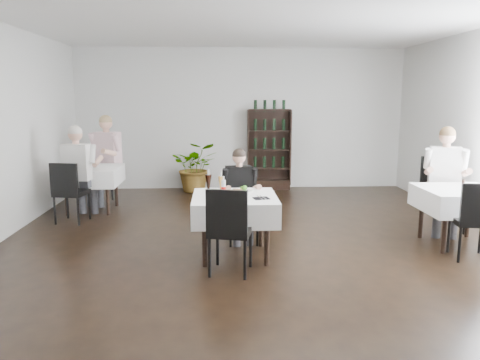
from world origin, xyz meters
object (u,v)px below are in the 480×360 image
at_px(wine_shelf, 269,150).
at_px(diner_main, 240,188).
at_px(potted_tree, 196,167).
at_px(main_table, 235,208).

height_order(wine_shelf, diner_main, wine_shelf).
distance_m(potted_tree, diner_main, 3.58).
height_order(main_table, potted_tree, potted_tree).
height_order(wine_shelf, potted_tree, wine_shelf).
bearing_deg(diner_main, wine_shelf, 77.68).
distance_m(wine_shelf, diner_main, 3.77).
height_order(potted_tree, diner_main, diner_main).
distance_m(main_table, potted_tree, 4.18).
xyz_separation_m(main_table, diner_main, (0.10, 0.64, 0.12)).
bearing_deg(diner_main, potted_tree, 102.32).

